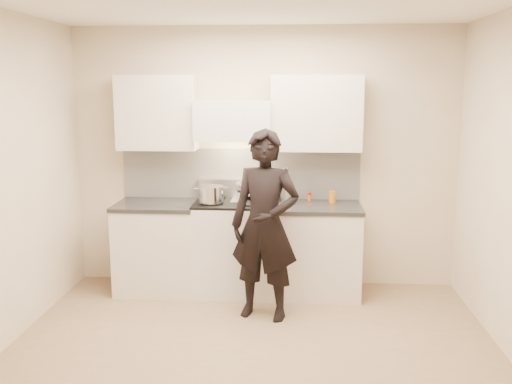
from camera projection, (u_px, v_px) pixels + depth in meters
ground_plane at (252, 355)px, 4.50m from camera, size 4.00×4.00×0.00m
room_shell at (248, 148)px, 4.58m from camera, size 4.04×3.54×2.70m
stove at (233, 246)px, 5.83m from camera, size 0.76×0.65×0.96m
counter_right at (314, 249)px, 5.78m from camera, size 0.92×0.67×0.92m
counter_left at (158, 246)px, 5.89m from camera, size 0.82×0.67×0.92m
wok at (253, 188)px, 5.85m from camera, size 0.37×0.46×0.30m
stock_pot at (211, 194)px, 5.63m from camera, size 0.34×0.28×0.16m
utensil_crock at (285, 191)px, 5.87m from camera, size 0.13×0.13×0.35m
spice_jar at (309, 197)px, 5.91m from camera, size 0.04×0.04×0.09m
oil_glass at (332, 197)px, 5.80m from camera, size 0.07×0.07×0.12m
person at (265, 225)px, 5.11m from camera, size 0.71×0.56×1.72m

